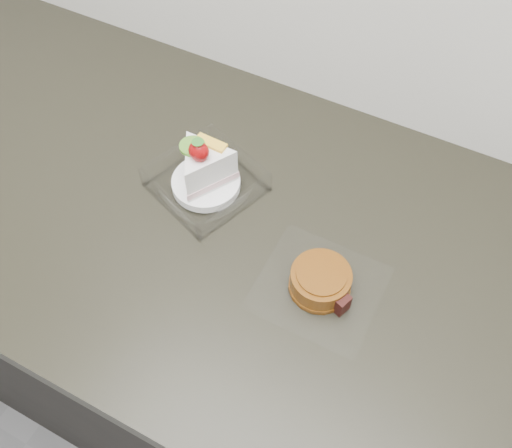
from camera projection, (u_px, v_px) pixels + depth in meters
counter at (273, 359)px, 1.20m from camera, size 2.04×0.64×0.90m
cake_tray at (205, 175)px, 0.87m from camera, size 0.19×0.19×0.11m
mooncake_wrap at (321, 283)px, 0.78m from camera, size 0.17×0.16×0.04m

